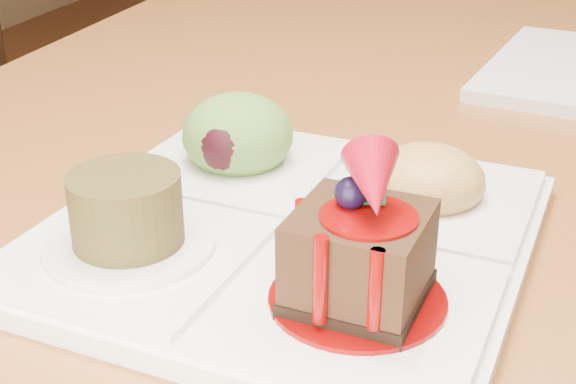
% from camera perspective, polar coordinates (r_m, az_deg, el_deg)
% --- Properties ---
extents(dining_table, '(1.00, 1.80, 0.75)m').
position_cam_1_polar(dining_table, '(1.12, 17.14, 9.12)').
color(dining_table, '#9A5927').
rests_on(dining_table, ground).
extents(sampler_plate, '(0.29, 0.29, 0.10)m').
position_cam_1_polar(sampler_plate, '(0.47, 0.01, -1.31)').
color(sampler_plate, white).
rests_on(sampler_plate, dining_table).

